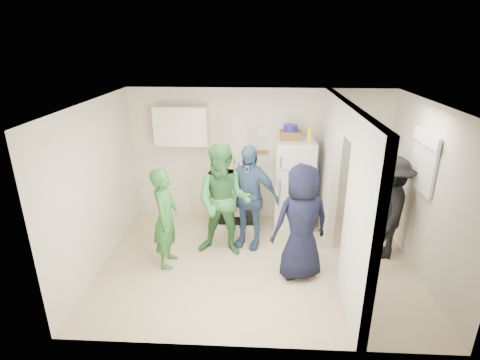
% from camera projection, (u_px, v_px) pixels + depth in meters
% --- Properties ---
extents(floor, '(4.80, 4.80, 0.00)m').
position_uv_depth(floor, '(257.00, 264.00, 5.88)').
color(floor, tan).
rests_on(floor, ground).
extents(wall_back, '(4.80, 0.00, 4.80)m').
position_uv_depth(wall_back, '(259.00, 156.00, 7.02)').
color(wall_back, silver).
rests_on(wall_back, floor).
extents(wall_front, '(4.80, 0.00, 4.80)m').
position_uv_depth(wall_front, '(257.00, 253.00, 3.85)').
color(wall_front, silver).
rests_on(wall_front, floor).
extents(wall_left, '(0.00, 3.40, 3.40)m').
position_uv_depth(wall_left, '(97.00, 187.00, 5.55)').
color(wall_left, silver).
rests_on(wall_left, floor).
extents(wall_right, '(0.00, 3.40, 3.40)m').
position_uv_depth(wall_right, '(427.00, 194.00, 5.31)').
color(wall_right, silver).
rests_on(wall_right, floor).
extents(ceiling, '(4.80, 4.80, 0.00)m').
position_uv_depth(ceiling, '(260.00, 104.00, 4.99)').
color(ceiling, white).
rests_on(ceiling, wall_back).
extents(partition_pier_back, '(0.12, 1.20, 2.50)m').
position_uv_depth(partition_pier_back, '(329.00, 167.00, 6.40)').
color(partition_pier_back, silver).
rests_on(partition_pier_back, floor).
extents(partition_pier_front, '(0.12, 1.20, 2.50)m').
position_uv_depth(partition_pier_front, '(361.00, 228.00, 4.35)').
color(partition_pier_front, silver).
rests_on(partition_pier_front, floor).
extents(partition_header, '(0.12, 1.00, 0.40)m').
position_uv_depth(partition_header, '(349.00, 119.00, 5.00)').
color(partition_header, silver).
rests_on(partition_header, partition_pier_back).
extents(stove, '(0.78, 0.65, 0.93)m').
position_uv_depth(stove, '(238.00, 201.00, 7.01)').
color(stove, white).
rests_on(stove, floor).
extents(upper_cabinet, '(0.95, 0.34, 0.70)m').
position_uv_depth(upper_cabinet, '(181.00, 125.00, 6.71)').
color(upper_cabinet, silver).
rests_on(upper_cabinet, wall_back).
extents(fridge, '(0.68, 0.66, 1.66)m').
position_uv_depth(fridge, '(294.00, 184.00, 6.80)').
color(fridge, silver).
rests_on(fridge, floor).
extents(wicker_basket, '(0.35, 0.25, 0.15)m').
position_uv_depth(wicker_basket, '(290.00, 135.00, 6.53)').
color(wicker_basket, brown).
rests_on(wicker_basket, fridge).
extents(blue_bowl, '(0.24, 0.24, 0.11)m').
position_uv_depth(blue_bowl, '(291.00, 128.00, 6.49)').
color(blue_bowl, navy).
rests_on(blue_bowl, wicker_basket).
extents(yellow_cup_stack_top, '(0.09, 0.09, 0.25)m').
position_uv_depth(yellow_cup_stack_top, '(310.00, 135.00, 6.36)').
color(yellow_cup_stack_top, yellow).
rests_on(yellow_cup_stack_top, fridge).
extents(wall_clock, '(0.22, 0.02, 0.22)m').
position_uv_depth(wall_clock, '(262.00, 133.00, 6.84)').
color(wall_clock, white).
rests_on(wall_clock, wall_back).
extents(spice_shelf, '(0.35, 0.08, 0.03)m').
position_uv_depth(spice_shelf, '(259.00, 151.00, 6.94)').
color(spice_shelf, olive).
rests_on(spice_shelf, wall_back).
extents(nook_window, '(0.03, 0.70, 0.80)m').
position_uv_depth(nook_window, '(425.00, 162.00, 5.36)').
color(nook_window, black).
rests_on(nook_window, wall_right).
extents(nook_window_frame, '(0.04, 0.76, 0.86)m').
position_uv_depth(nook_window_frame, '(424.00, 162.00, 5.36)').
color(nook_window_frame, white).
rests_on(nook_window_frame, wall_right).
extents(nook_valance, '(0.04, 0.82, 0.18)m').
position_uv_depth(nook_valance, '(426.00, 139.00, 5.24)').
color(nook_valance, white).
rests_on(nook_valance, wall_right).
extents(yellow_cup_stack_stove, '(0.09, 0.09, 0.25)m').
position_uv_depth(yellow_cup_stack_stove, '(230.00, 175.00, 6.60)').
color(yellow_cup_stack_stove, '#EFA714').
rests_on(yellow_cup_stack_stove, stove).
extents(red_cup, '(0.09, 0.09, 0.12)m').
position_uv_depth(red_cup, '(250.00, 178.00, 6.62)').
color(red_cup, '#A91C0B').
rests_on(red_cup, stove).
extents(person_green_left, '(0.39, 0.58, 1.58)m').
position_uv_depth(person_green_left, '(166.00, 218.00, 5.62)').
color(person_green_left, '#30772F').
rests_on(person_green_left, floor).
extents(person_green_center, '(0.97, 0.80, 1.84)m').
position_uv_depth(person_green_center, '(224.00, 201.00, 5.87)').
color(person_green_center, '#3A854B').
rests_on(person_green_center, floor).
extents(person_denim, '(1.11, 0.71, 1.76)m').
position_uv_depth(person_denim, '(248.00, 197.00, 6.12)').
color(person_denim, '#324D6E').
rests_on(person_denim, floor).
extents(person_navy, '(0.97, 0.79, 1.73)m').
position_uv_depth(person_navy, '(301.00, 223.00, 5.31)').
color(person_navy, black).
rests_on(person_navy, floor).
extents(person_nook, '(0.93, 1.22, 1.67)m').
position_uv_depth(person_nook, '(389.00, 208.00, 5.84)').
color(person_nook, black).
rests_on(person_nook, floor).
extents(bottle_a, '(0.07, 0.07, 0.32)m').
position_uv_depth(bottle_a, '(223.00, 167.00, 6.89)').
color(bottle_a, brown).
rests_on(bottle_a, stove).
extents(bottle_b, '(0.06, 0.06, 0.25)m').
position_uv_depth(bottle_b, '(227.00, 172.00, 6.74)').
color(bottle_b, '#1B5121').
rests_on(bottle_b, stove).
extents(bottle_c, '(0.06, 0.06, 0.28)m').
position_uv_depth(bottle_c, '(235.00, 167.00, 6.94)').
color(bottle_c, silver).
rests_on(bottle_c, stove).
extents(bottle_d, '(0.06, 0.06, 0.30)m').
position_uv_depth(bottle_d, '(239.00, 171.00, 6.74)').
color(bottle_d, brown).
rests_on(bottle_d, stove).
extents(bottle_e, '(0.07, 0.07, 0.27)m').
position_uv_depth(bottle_e, '(243.00, 167.00, 6.94)').
color(bottle_e, gray).
rests_on(bottle_e, stove).
extents(bottle_f, '(0.06, 0.06, 0.32)m').
position_uv_depth(bottle_f, '(248.00, 168.00, 6.80)').
color(bottle_f, '#153B28').
rests_on(bottle_f, stove).
extents(bottle_g, '(0.07, 0.07, 0.27)m').
position_uv_depth(bottle_g, '(252.00, 168.00, 6.90)').
color(bottle_g, olive).
rests_on(bottle_g, stove).
extents(bottle_h, '(0.07, 0.07, 0.32)m').
position_uv_depth(bottle_h, '(221.00, 171.00, 6.68)').
color(bottle_h, silver).
rests_on(bottle_h, stove).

